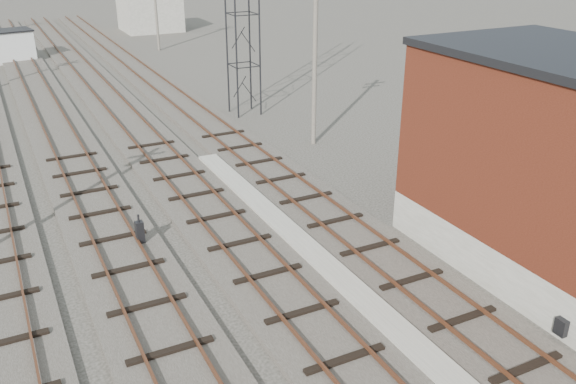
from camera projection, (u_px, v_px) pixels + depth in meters
ground at (84, 52)px, 56.18m from camera, size 320.00×320.00×0.00m
track_right at (179, 102)px, 39.98m from camera, size 3.20×90.00×0.39m
track_mid_right at (118, 109)px, 38.33m from camera, size 3.20×90.00×0.39m
track_mid_left at (51, 118)px, 36.68m from camera, size 3.20×90.00×0.39m
platform_curb at (363, 301)px, 18.68m from camera, size 0.90×28.00×0.26m
utility_pole_right_a at (315, 53)px, 30.74m from camera, size 1.80×0.24×9.00m
shed_right at (150, 12)px, 67.27m from camera, size 6.00×6.00×4.00m
switch_stand at (140, 233)px, 21.87m from camera, size 0.29×0.29×1.21m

